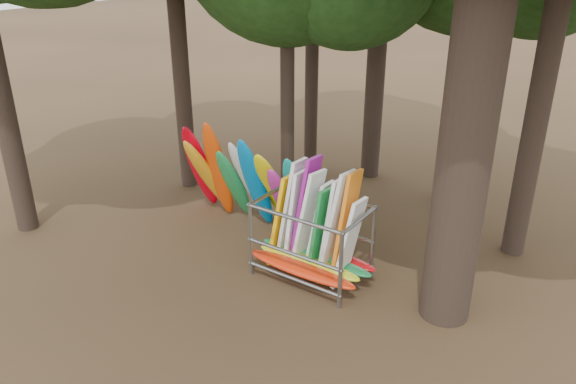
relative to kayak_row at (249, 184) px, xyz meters
The scene contains 3 objects.
ground 2.54m from the kayak_row, 44.19° to the right, with size 120.00×120.00×0.00m, color #47331E.
kayak_row is the anchor object (origin of this frame).
storage_rack 3.03m from the kayak_row, 22.64° to the right, with size 3.07×1.50×2.92m.
Camera 1 is at (7.33, -9.49, 7.36)m, focal length 35.00 mm.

